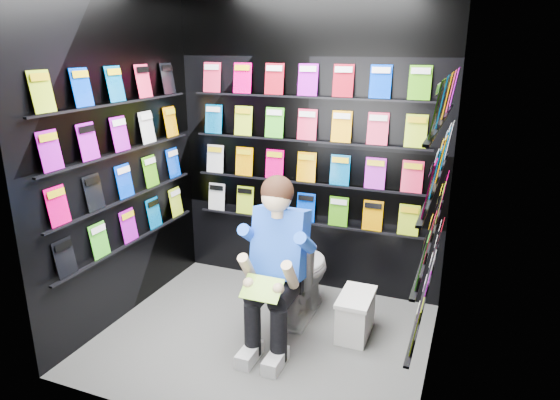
% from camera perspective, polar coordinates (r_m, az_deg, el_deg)
% --- Properties ---
extents(floor, '(2.40, 2.40, 0.00)m').
position_cam_1_polar(floor, '(3.95, -1.95, -15.43)').
color(floor, '#555553').
rests_on(floor, ground).
extents(wall_back, '(2.40, 0.04, 2.60)m').
position_cam_1_polar(wall_back, '(4.34, 3.22, 6.17)').
color(wall_back, black).
rests_on(wall_back, floor).
extents(wall_front, '(2.40, 0.04, 2.60)m').
position_cam_1_polar(wall_front, '(2.58, -11.18, -1.89)').
color(wall_front, black).
rests_on(wall_front, floor).
extents(wall_left, '(0.04, 2.00, 2.60)m').
position_cam_1_polar(wall_left, '(4.05, -17.92, 4.57)').
color(wall_left, black).
rests_on(wall_left, floor).
extents(wall_right, '(0.04, 2.00, 2.60)m').
position_cam_1_polar(wall_right, '(3.15, 18.21, 1.06)').
color(wall_right, black).
rests_on(wall_right, floor).
extents(comics_back, '(2.10, 0.06, 1.37)m').
position_cam_1_polar(comics_back, '(4.31, 3.09, 6.17)').
color(comics_back, '#F4006C').
rests_on(comics_back, wall_back).
extents(comics_left, '(0.06, 1.70, 1.37)m').
position_cam_1_polar(comics_left, '(4.03, -17.60, 4.61)').
color(comics_left, '#F4006C').
rests_on(comics_left, wall_left).
extents(comics_right, '(0.06, 1.70, 1.37)m').
position_cam_1_polar(comics_right, '(3.15, 17.68, 1.21)').
color(comics_right, '#F4006C').
rests_on(comics_right, wall_right).
extents(toilet, '(0.42, 0.75, 0.73)m').
position_cam_1_polar(toilet, '(4.08, 2.13, -8.36)').
color(toilet, white).
rests_on(toilet, floor).
extents(longbox, '(0.23, 0.41, 0.30)m').
position_cam_1_polar(longbox, '(3.95, 8.61, -13.03)').
color(longbox, white).
rests_on(longbox, floor).
extents(longbox_lid, '(0.25, 0.43, 0.03)m').
position_cam_1_polar(longbox_lid, '(3.87, 8.72, -10.89)').
color(longbox_lid, white).
rests_on(longbox_lid, longbox).
extents(reader, '(0.52, 0.76, 1.39)m').
position_cam_1_polar(reader, '(3.60, 0.15, -5.05)').
color(reader, blue).
rests_on(reader, toilet).
extents(held_comic, '(0.28, 0.16, 0.12)m').
position_cam_1_polar(held_comic, '(3.38, -2.08, -10.09)').
color(held_comic, '#16942F').
rests_on(held_comic, reader).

